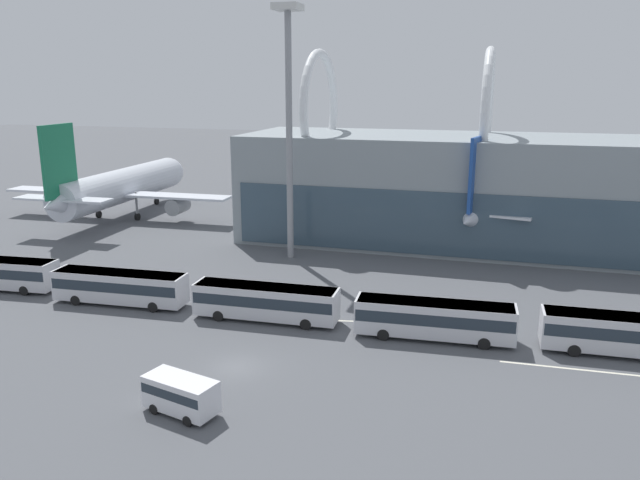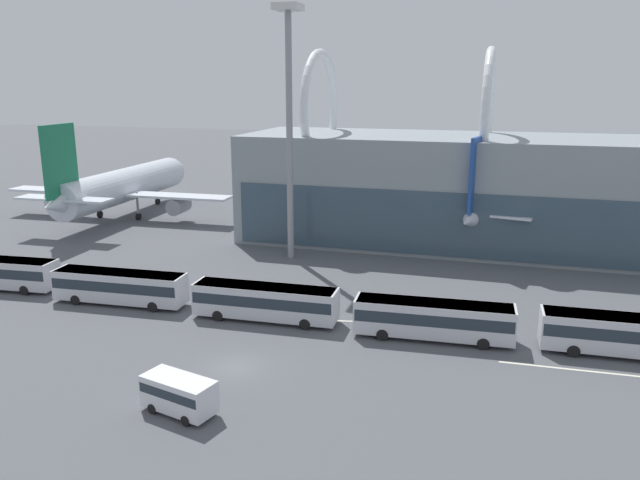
# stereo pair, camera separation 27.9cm
# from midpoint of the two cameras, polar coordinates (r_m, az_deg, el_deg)

# --- Properties ---
(ground_plane) EXTENTS (440.00, 440.00, 0.00)m
(ground_plane) POSITION_cam_midpoint_polar(r_m,az_deg,el_deg) (48.73, -7.56, -11.46)
(ground_plane) COLOR #515459
(airliner_at_gate_near) EXTENTS (37.44, 37.15, 15.57)m
(airliner_at_gate_near) POSITION_cam_midpoint_polar(r_m,az_deg,el_deg) (103.17, -17.74, 4.68)
(airliner_at_gate_near) COLOR silver
(airliner_at_gate_near) RESTS_ON ground_plane
(airliner_at_gate_far) EXTENTS (43.35, 42.10, 14.84)m
(airliner_at_gate_far) POSITION_cam_midpoint_polar(r_m,az_deg,el_deg) (92.73, 16.58, 3.88)
(airliner_at_gate_far) COLOR silver
(airliner_at_gate_far) RESTS_ON ground_plane
(shuttle_bus_1) EXTENTS (13.36, 3.56, 3.23)m
(shuttle_bus_1) POSITION_cam_midpoint_polar(r_m,az_deg,el_deg) (63.54, -17.72, -3.95)
(shuttle_bus_1) COLOR silver
(shuttle_bus_1) RESTS_ON ground_plane
(shuttle_bus_2) EXTENTS (13.32, 3.31, 3.23)m
(shuttle_bus_2) POSITION_cam_midpoint_polar(r_m,az_deg,el_deg) (56.72, -4.90, -5.50)
(shuttle_bus_2) COLOR silver
(shuttle_bus_2) RESTS_ON ground_plane
(shuttle_bus_3) EXTENTS (13.37, 3.61, 3.23)m
(shuttle_bus_3) POSITION_cam_midpoint_polar(r_m,az_deg,el_deg) (53.39, 10.49, -6.99)
(shuttle_bus_3) COLOR silver
(shuttle_bus_3) RESTS_ON ground_plane
(shuttle_bus_4) EXTENTS (13.31, 3.29, 3.23)m
(shuttle_bus_4) POSITION_cam_midpoint_polar(r_m,az_deg,el_deg) (55.11, 26.52, -7.64)
(shuttle_bus_4) COLOR silver
(shuttle_bus_4) RESTS_ON ground_plane
(service_van_foreground) EXTENTS (5.37, 3.30, 2.45)m
(service_van_foreground) POSITION_cam_midpoint_polar(r_m,az_deg,el_deg) (42.69, -12.59, -13.46)
(service_van_foreground) COLOR silver
(service_van_foreground) RESTS_ON ground_plane
(floodlight_mast) EXTENTS (3.01, 3.01, 29.53)m
(floodlight_mast) POSITION_cam_midpoint_polar(r_m,az_deg,el_deg) (74.22, -2.73, 12.45)
(floodlight_mast) COLOR gray
(floodlight_mast) RESTS_ON ground_plane
(lane_stripe_0) EXTENTS (11.68, 0.69, 0.01)m
(lane_stripe_0) POSITION_cam_midpoint_polar(r_m,az_deg,el_deg) (51.75, 22.76, -10.91)
(lane_stripe_0) COLOR silver
(lane_stripe_0) RESTS_ON ground_plane
(lane_stripe_2) EXTENTS (11.84, 2.37, 0.01)m
(lane_stripe_2) POSITION_cam_midpoint_polar(r_m,az_deg,el_deg) (57.05, 1.66, -7.37)
(lane_stripe_2) COLOR silver
(lane_stripe_2) RESTS_ON ground_plane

